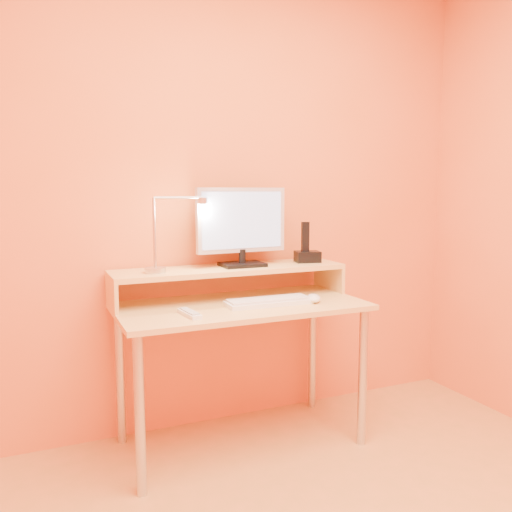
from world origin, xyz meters
name	(u,v)px	position (x,y,z in m)	size (l,w,h in m)	color
wall_back	(218,194)	(0.00, 1.50, 1.25)	(3.00, 0.04, 2.50)	orange
desk_leg_fl	(140,416)	(-0.55, 0.93, 0.35)	(0.04, 0.04, 0.69)	silver
desk_leg_fr	(363,377)	(0.55, 0.93, 0.35)	(0.04, 0.04, 0.69)	silver
desk_leg_bl	(120,376)	(-0.55, 1.43, 0.35)	(0.04, 0.04, 0.69)	silver
desk_leg_br	(312,349)	(0.55, 1.43, 0.35)	(0.04, 0.04, 0.69)	silver
desk_lower	(241,306)	(0.00, 1.18, 0.71)	(1.20, 0.60, 0.03)	#E6B76B
shelf_riser_left	(112,294)	(-0.59, 1.33, 0.79)	(0.02, 0.30, 0.14)	#E6B76B
shelf_riser_right	(329,277)	(0.59, 1.33, 0.79)	(0.02, 0.30, 0.14)	#E6B76B
desk_shelf	(230,269)	(0.00, 1.33, 0.87)	(1.20, 0.30, 0.03)	#E6B76B
monitor_foot	(242,264)	(0.07, 1.33, 0.89)	(0.22, 0.16, 0.02)	black
monitor_neck	(242,256)	(0.07, 1.33, 0.93)	(0.04, 0.04, 0.07)	black
monitor_panel	(241,220)	(0.07, 1.34, 1.12)	(0.48, 0.04, 0.33)	#B9B9BF
monitor_back	(240,220)	(0.07, 1.36, 1.12)	(0.44, 0.01, 0.28)	black
monitor_screen	(243,220)	(0.07, 1.32, 1.12)	(0.44, 0.00, 0.29)	#91ACDF
lamp_base	(155,270)	(-0.39, 1.30, 0.89)	(0.10, 0.10, 0.03)	silver
lamp_post	(154,233)	(-0.39, 1.30, 1.07)	(0.01, 0.01, 0.33)	silver
lamp_arm	(179,198)	(-0.27, 1.30, 1.24)	(0.01, 0.01, 0.24)	silver
lamp_head	(203,201)	(-0.15, 1.30, 1.22)	(0.04, 0.04, 0.03)	silver
lamp_bulb	(203,204)	(-0.15, 1.30, 1.20)	(0.03, 0.03, 0.00)	#FFEAC6
phone_dock	(307,257)	(0.45, 1.33, 0.91)	(0.13, 0.10, 0.06)	black
phone_handset	(305,237)	(0.44, 1.33, 1.02)	(0.04, 0.03, 0.16)	black
phone_led	(319,257)	(0.50, 1.28, 0.91)	(0.01, 0.00, 0.04)	#2578FF
keyboard	(269,302)	(0.11, 1.10, 0.73)	(0.42, 0.13, 0.02)	white
mouse	(314,298)	(0.34, 1.06, 0.74)	(0.07, 0.12, 0.04)	white
remote_control	(189,314)	(-0.30, 1.04, 0.73)	(0.05, 0.17, 0.02)	white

